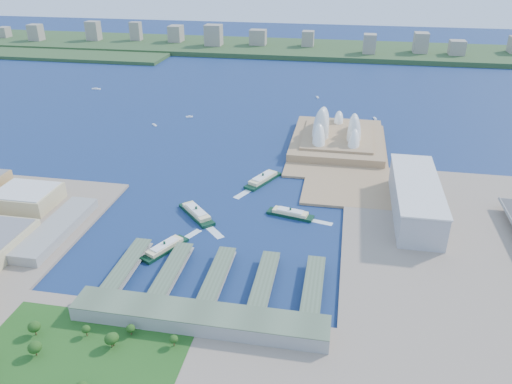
% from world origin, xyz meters
% --- Properties ---
extents(ground, '(3000.00, 3000.00, 0.00)m').
position_xyz_m(ground, '(0.00, 0.00, 0.00)').
color(ground, '#10204E').
rests_on(ground, ground).
extents(east_land, '(240.00, 500.00, 3.00)m').
position_xyz_m(east_land, '(240.00, -50.00, 1.50)').
color(east_land, gray).
rests_on(east_land, ground).
extents(peninsula, '(135.00, 220.00, 3.00)m').
position_xyz_m(peninsula, '(107.50, 260.00, 1.50)').
color(peninsula, '#9B7A54').
rests_on(peninsula, ground).
extents(far_shore, '(2200.00, 260.00, 12.00)m').
position_xyz_m(far_shore, '(0.00, 980.00, 6.00)').
color(far_shore, '#2D4926').
rests_on(far_shore, ground).
extents(opera_house, '(134.00, 180.00, 58.00)m').
position_xyz_m(opera_house, '(105.00, 280.00, 32.00)').
color(opera_house, white).
rests_on(opera_house, peninsula).
extents(toaster_building, '(45.00, 155.00, 35.00)m').
position_xyz_m(toaster_building, '(195.00, 80.00, 20.50)').
color(toaster_building, '#9A9A9F').
rests_on(toaster_building, east_land).
extents(ferry_wharves, '(184.00, 90.00, 9.30)m').
position_xyz_m(ferry_wharves, '(14.00, -75.00, 4.65)').
color(ferry_wharves, '#4C5D46').
rests_on(ferry_wharves, ground).
extents(terminal_building, '(200.00, 28.00, 12.00)m').
position_xyz_m(terminal_building, '(15.00, -135.00, 9.00)').
color(terminal_building, gray).
rests_on(terminal_building, south_land).
extents(park, '(150.00, 110.00, 16.00)m').
position_xyz_m(park, '(-60.00, -190.00, 11.00)').
color(park, '#194714').
rests_on(park, south_land).
extents(far_skyline, '(1900.00, 140.00, 55.00)m').
position_xyz_m(far_skyline, '(0.00, 960.00, 39.50)').
color(far_skyline, gray).
rests_on(far_skyline, far_shore).
extents(ferry_a, '(51.65, 53.70, 11.23)m').
position_xyz_m(ferry_a, '(-37.75, 34.81, 5.62)').
color(ferry_a, black).
rests_on(ferry_a, ground).
extents(ferry_b, '(39.73, 60.94, 11.38)m').
position_xyz_m(ferry_b, '(18.94, 133.22, 5.69)').
color(ferry_b, black).
rests_on(ferry_b, ground).
extents(ferry_c, '(35.82, 53.14, 9.98)m').
position_xyz_m(ferry_c, '(-48.26, -36.91, 4.99)').
color(ferry_c, black).
rests_on(ferry_c, ground).
extents(ferry_d, '(52.87, 23.91, 9.69)m').
position_xyz_m(ferry_d, '(62.85, 53.11, 4.85)').
color(ferry_d, black).
rests_on(ferry_d, ground).
extents(boat_a, '(11.07, 10.92, 2.40)m').
position_xyz_m(boat_a, '(-191.46, 312.46, 1.20)').
color(boat_a, white).
rests_on(boat_a, ground).
extents(boat_b, '(11.99, 7.61, 3.06)m').
position_xyz_m(boat_b, '(-147.82, 362.66, 1.53)').
color(boat_b, white).
rests_on(boat_b, ground).
extents(boat_c, '(6.18, 13.34, 2.89)m').
position_xyz_m(boat_c, '(163.61, 410.77, 1.45)').
color(boat_c, white).
rests_on(boat_c, ground).
extents(boat_d, '(17.89, 4.78, 2.99)m').
position_xyz_m(boat_d, '(-389.09, 503.64, 1.49)').
color(boat_d, white).
rests_on(boat_d, ground).
extents(boat_e, '(7.28, 12.29, 2.87)m').
position_xyz_m(boat_e, '(58.52, 523.80, 1.44)').
color(boat_e, white).
rests_on(boat_e, ground).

